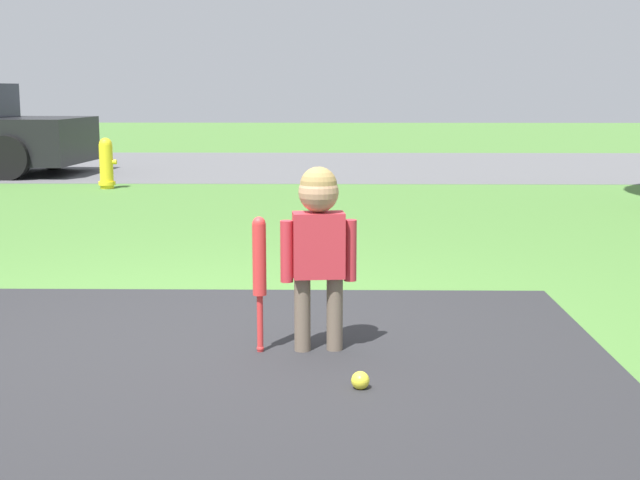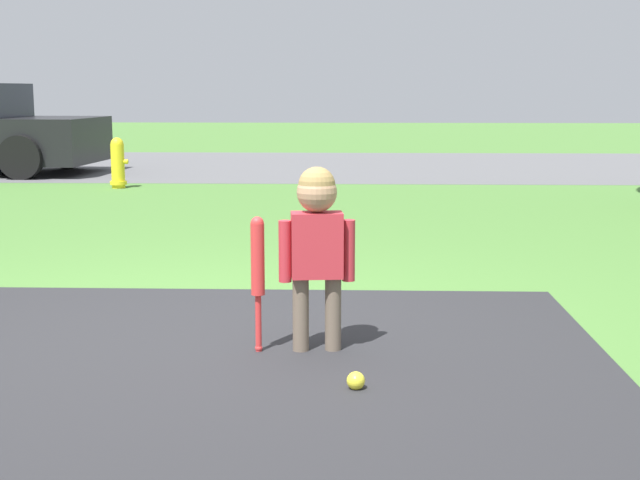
{
  "view_description": "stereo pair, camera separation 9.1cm",
  "coord_description": "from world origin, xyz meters",
  "views": [
    {
      "loc": [
        0.77,
        -4.5,
        1.26
      ],
      "look_at": [
        0.69,
        0.08,
        0.48
      ],
      "focal_mm": 50.0,
      "sensor_mm": 36.0,
      "label": 1
    },
    {
      "loc": [
        0.87,
        -4.5,
        1.26
      ],
      "look_at": [
        0.69,
        0.08,
        0.48
      ],
      "focal_mm": 50.0,
      "sensor_mm": 36.0,
      "label": 2
    }
  ],
  "objects": [
    {
      "name": "ground_plane",
      "position": [
        0.0,
        0.0,
        0.0
      ],
      "size": [
        60.0,
        60.0,
        0.0
      ],
      "primitive_type": "plane",
      "color": "#477533"
    },
    {
      "name": "street_strip",
      "position": [
        0.0,
        10.43,
        0.0
      ],
      "size": [
        40.0,
        6.0,
        0.01
      ],
      "color": "#59595B",
      "rests_on": "ground"
    },
    {
      "name": "sports_ball",
      "position": [
        0.88,
        -0.88,
        0.04
      ],
      "size": [
        0.08,
        0.08,
        0.08
      ],
      "color": "yellow",
      "rests_on": "ground"
    },
    {
      "name": "fire_hydrant",
      "position": [
        -2.16,
        6.85,
        0.32
      ],
      "size": [
        0.24,
        0.22,
        0.65
      ],
      "color": "yellow",
      "rests_on": "ground"
    },
    {
      "name": "child",
      "position": [
        0.69,
        -0.32,
        0.58
      ],
      "size": [
        0.36,
        0.19,
        0.9
      ],
      "rotation": [
        0.0,
        0.0,
        0.11
      ],
      "color": "#6B5B4C",
      "rests_on": "ground"
    },
    {
      "name": "baseball_bat",
      "position": [
        0.41,
        -0.35,
        0.43
      ],
      "size": [
        0.07,
        0.07,
        0.66
      ],
      "color": "red",
      "rests_on": "ground"
    }
  ]
}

